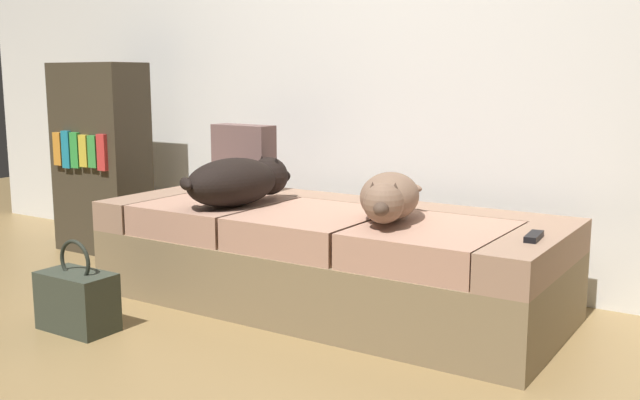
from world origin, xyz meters
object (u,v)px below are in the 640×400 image
(dog_tan, at_px, (389,197))
(tv_remote, at_px, (534,236))
(handbag, at_px, (77,300))
(dog_dark, at_px, (239,181))
(bookshelf, at_px, (101,158))
(throw_pillow, at_px, (244,158))
(couch, at_px, (326,258))

(dog_tan, xyz_separation_m, tv_remote, (0.60, -0.02, -0.09))
(handbag, bearing_deg, dog_tan, 36.05)
(dog_dark, height_order, bookshelf, bookshelf)
(tv_remote, relative_size, throw_pillow, 0.44)
(dog_tan, bearing_deg, couch, 167.12)
(bookshelf, bearing_deg, dog_tan, -7.19)
(throw_pillow, relative_size, handbag, 0.90)
(throw_pillow, xyz_separation_m, bookshelf, (-1.02, -0.05, -0.06))
(dog_tan, relative_size, handbag, 1.46)
(couch, relative_size, tv_remote, 13.91)
(throw_pillow, bearing_deg, bookshelf, -177.29)
(couch, distance_m, tv_remote, 0.99)
(throw_pillow, bearing_deg, tv_remote, -11.41)
(dog_dark, bearing_deg, handbag, -111.54)
(bookshelf, bearing_deg, handbag, -45.35)
(dog_dark, bearing_deg, couch, 17.07)
(tv_remote, distance_m, throw_pillow, 1.64)
(couch, xyz_separation_m, bookshelf, (-1.67, 0.17, 0.33))
(throw_pillow, relative_size, bookshelf, 0.31)
(throw_pillow, height_order, handbag, throw_pillow)
(couch, height_order, handbag, couch)
(tv_remote, bearing_deg, dog_dark, 175.79)
(dog_dark, distance_m, bookshelf, 1.30)
(couch, height_order, throw_pillow, throw_pillow)
(couch, bearing_deg, throw_pillow, 160.91)
(couch, height_order, tv_remote, tv_remote)
(couch, height_order, dog_dark, dog_dark)
(dog_tan, bearing_deg, throw_pillow, 163.07)
(dog_tan, xyz_separation_m, handbag, (-1.03, -0.75, -0.41))
(couch, xyz_separation_m, dog_tan, (0.35, -0.08, 0.32))
(dog_tan, height_order, bookshelf, bookshelf)
(tv_remote, relative_size, bookshelf, 0.14)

